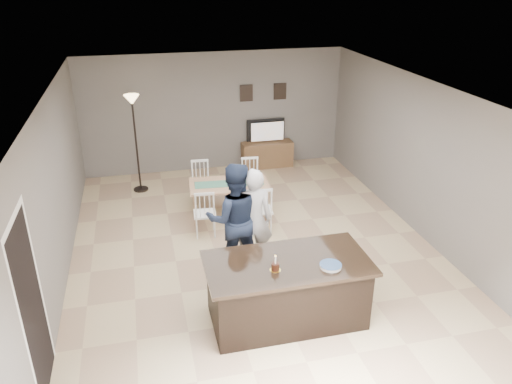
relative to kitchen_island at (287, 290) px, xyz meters
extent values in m
plane|color=tan|center=(0.00, 1.80, -0.45)|extent=(8.00, 8.00, 0.00)
plane|color=slate|center=(0.00, 5.80, 0.90)|extent=(6.00, 0.00, 6.00)
plane|color=slate|center=(0.00, -2.20, 0.90)|extent=(6.00, 0.00, 6.00)
plane|color=slate|center=(-3.00, 1.80, 0.90)|extent=(0.00, 8.00, 8.00)
plane|color=slate|center=(3.00, 1.80, 0.90)|extent=(0.00, 8.00, 8.00)
plane|color=white|center=(0.00, 1.80, 2.25)|extent=(8.00, 8.00, 0.00)
cube|color=black|center=(0.00, 0.00, -0.03)|extent=(2.00, 1.00, 0.85)
cube|color=black|center=(0.00, 0.00, 0.42)|extent=(2.15, 1.10, 0.05)
cube|color=brown|center=(1.20, 5.57, -0.15)|extent=(1.20, 0.40, 0.60)
imported|color=black|center=(1.20, 5.64, 0.41)|extent=(0.91, 0.12, 0.53)
plane|color=orange|center=(1.20, 5.56, 0.42)|extent=(0.78, 0.00, 0.78)
cube|color=black|center=(0.75, 5.78, 1.30)|extent=(0.30, 0.02, 0.38)
cube|color=black|center=(1.55, 5.78, 1.30)|extent=(0.30, 0.02, 0.38)
plane|color=black|center=(-2.99, -0.50, 0.60)|extent=(0.00, 2.10, 2.10)
plane|color=white|center=(-2.99, -0.50, 1.69)|extent=(0.00, 1.02, 1.02)
imported|color=#BCBBC0|center=(-0.15, 1.35, 0.39)|extent=(0.65, 0.46, 1.69)
imported|color=#1A233A|center=(-0.43, 1.35, 0.44)|extent=(0.94, 0.76, 1.79)
cylinder|color=gold|center=(-0.21, -0.15, 0.45)|extent=(0.14, 0.14, 0.00)
cylinder|color=#33190D|center=(-0.21, -0.15, 0.50)|extent=(0.10, 0.10, 0.09)
cylinder|color=white|center=(-0.21, -0.15, 0.59)|extent=(0.02, 0.02, 0.10)
sphere|color=#FFBF4C|center=(-0.21, -0.15, 0.65)|extent=(0.02, 0.02, 0.02)
cylinder|color=white|center=(0.49, -0.26, 0.45)|extent=(0.28, 0.28, 0.01)
cylinder|color=white|center=(0.49, -0.26, 0.47)|extent=(0.28, 0.28, 0.01)
cylinder|color=white|center=(0.49, -0.26, 0.48)|extent=(0.28, 0.28, 0.01)
cylinder|color=navy|center=(0.49, -0.26, 0.49)|extent=(0.28, 0.28, 0.00)
cube|color=tan|center=(-0.17, 3.17, 0.21)|extent=(1.53, 0.95, 0.04)
cylinder|color=tan|center=(-0.86, 2.89, -0.13)|extent=(0.05, 0.05, 0.65)
cylinder|color=tan|center=(0.51, 3.45, -0.13)|extent=(0.05, 0.05, 0.65)
cube|color=#457C5F|center=(-0.17, 3.17, 0.24)|extent=(1.30, 0.43, 0.01)
cube|color=white|center=(-0.73, 2.58, -0.04)|extent=(0.41, 0.40, 0.04)
cylinder|color=white|center=(-0.90, 2.45, -0.26)|extent=(0.03, 0.03, 0.39)
cylinder|color=white|center=(-0.56, 2.71, -0.26)|extent=(0.03, 0.03, 0.39)
cube|color=white|center=(-0.74, 2.41, 0.41)|extent=(0.35, 0.06, 0.05)
cube|color=white|center=(0.27, 2.49, -0.04)|extent=(0.41, 0.40, 0.04)
cylinder|color=white|center=(0.11, 2.36, -0.26)|extent=(0.03, 0.03, 0.39)
cylinder|color=white|center=(0.44, 2.62, -0.26)|extent=(0.03, 0.03, 0.39)
cube|color=white|center=(0.26, 2.33, 0.41)|extent=(0.35, 0.06, 0.05)
cube|color=white|center=(-0.62, 3.85, -0.04)|extent=(0.41, 0.40, 0.04)
cylinder|color=white|center=(-0.45, 3.99, -0.26)|extent=(0.03, 0.03, 0.39)
cylinder|color=white|center=(-0.78, 3.72, -0.26)|extent=(0.03, 0.03, 0.39)
cube|color=white|center=(-0.60, 4.02, 0.41)|extent=(0.35, 0.06, 0.05)
cube|color=white|center=(0.39, 3.77, -0.04)|extent=(0.41, 0.40, 0.04)
cylinder|color=white|center=(0.55, 3.90, -0.26)|extent=(0.03, 0.03, 0.39)
cylinder|color=white|center=(0.22, 3.63, -0.26)|extent=(0.03, 0.03, 0.39)
cube|color=white|center=(0.40, 3.93, 0.41)|extent=(0.35, 0.06, 0.05)
cylinder|color=black|center=(-1.80, 4.85, -0.44)|extent=(0.31, 0.31, 0.03)
cylinder|color=black|center=(-1.80, 4.85, 0.52)|extent=(0.04, 0.04, 1.90)
cone|color=#FFD48C|center=(-1.80, 4.85, 1.51)|extent=(0.31, 0.31, 0.20)
camera|label=1|loc=(-1.70, -5.25, 3.93)|focal=35.00mm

